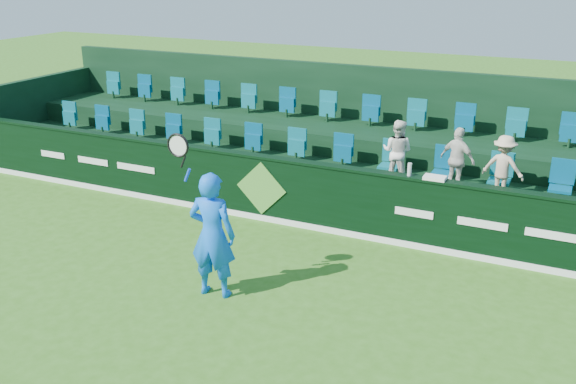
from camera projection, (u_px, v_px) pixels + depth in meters
The scene contains 13 objects.
ground at pixel (144, 310), 9.72m from camera, with size 60.00×60.00×0.00m, color #326618.
sponsor_hoarding at pixel (264, 188), 12.88m from camera, with size 16.00×0.25×1.35m.
stand_tier_front at pixel (287, 184), 13.91m from camera, with size 16.00×2.00×0.80m, color black.
stand_tier_back at pixel (321, 151), 15.44m from camera, with size 16.00×1.80×1.30m, color black.
stand_rear at pixel (328, 124), 15.63m from camera, with size 16.00×4.10×2.60m.
seat_row_front at pixel (295, 149), 14.02m from camera, with size 13.50×0.50×0.60m, color #0B616D.
seat_row_back at pixel (326, 110), 15.37m from camera, with size 13.50×0.50×0.60m, color #0B616D.
tennis_player at pixel (212, 234), 9.84m from camera, with size 1.12×0.58×2.66m.
spectator_left at pixel (397, 151), 12.62m from camera, with size 0.62×0.48×1.27m, color white.
spectator_middle at pixel (457, 160), 12.15m from camera, with size 0.73×0.30×1.25m, color silver.
spectator_right at pixel (503, 167), 11.83m from camera, with size 0.77×0.44×1.19m, color #CAB38E.
towel at pixel (435, 178), 11.28m from camera, with size 0.38×0.25×0.06m, color white.
drinks_bottle at pixel (410, 169), 11.44m from camera, with size 0.08×0.08×0.24m, color silver.
Camera 1 is at (5.61, -6.77, 5.00)m, focal length 40.00 mm.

